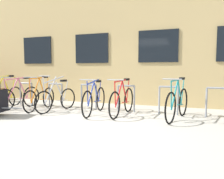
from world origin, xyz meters
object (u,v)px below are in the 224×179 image
at_px(bicycle_pink, 19,96).
at_px(bicycle_blue, 95,100).
at_px(bicycle_teal, 177,103).
at_px(bicycle_yellow, 4,96).
at_px(bicycle_orange, 40,97).
at_px(bicycle_red, 122,101).
at_px(bicycle_silver, 57,98).

height_order(bicycle_pink, bicycle_blue, bicycle_pink).
relative_size(bicycle_teal, bicycle_blue, 0.98).
distance_m(bicycle_blue, bicycle_yellow, 3.16).
bearing_deg(bicycle_blue, bicycle_orange, 179.79).
xyz_separation_m(bicycle_blue, bicycle_yellow, (-3.16, -0.09, -0.01)).
distance_m(bicycle_pink, bicycle_teal, 4.81).
relative_size(bicycle_red, bicycle_orange, 1.08).
xyz_separation_m(bicycle_silver, bicycle_teal, (3.45, 0.08, 0.03)).
relative_size(bicycle_blue, bicycle_yellow, 1.08).
height_order(bicycle_pink, bicycle_yellow, bicycle_yellow).
bearing_deg(bicycle_pink, bicycle_teal, 1.47).
height_order(bicycle_teal, bicycle_orange, same).
xyz_separation_m(bicycle_silver, bicycle_orange, (-0.61, 0.02, 0.01)).
height_order(bicycle_silver, bicycle_pink, bicycle_silver).
distance_m(bicycle_silver, bicycle_blue, 1.23).
relative_size(bicycle_teal, bicycle_orange, 1.07).
height_order(bicycle_blue, bicycle_yellow, bicycle_yellow).
distance_m(bicycle_orange, bicycle_blue, 1.84).
relative_size(bicycle_silver, bicycle_orange, 0.98).
height_order(bicycle_red, bicycle_blue, bicycle_red).
xyz_separation_m(bicycle_red, bicycle_blue, (-0.78, -0.10, -0.00)).
distance_m(bicycle_silver, bicycle_orange, 0.61).
bearing_deg(bicycle_red, bicycle_teal, -1.01).
distance_m(bicycle_red, bicycle_yellow, 3.95).
bearing_deg(bicycle_pink, bicycle_silver, 1.66).
bearing_deg(bicycle_silver, bicycle_teal, 1.40).
height_order(bicycle_teal, bicycle_yellow, bicycle_yellow).
bearing_deg(bicycle_silver, bicycle_yellow, -177.76).
height_order(bicycle_pink, bicycle_teal, bicycle_teal).
bearing_deg(bicycle_red, bicycle_orange, -178.06).
bearing_deg(bicycle_blue, bicycle_red, 6.98).
distance_m(bicycle_orange, bicycle_yellow, 1.32).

